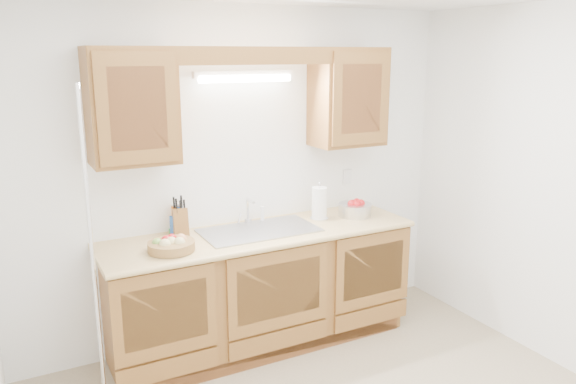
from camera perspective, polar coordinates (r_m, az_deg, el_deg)
room at (r=2.99m, az=6.78°, el=-3.82°), size 3.52×3.50×2.50m
base_cabinets at (r=4.25m, az=-2.84°, el=-9.88°), size 2.20×0.60×0.86m
countertop at (r=4.08m, az=-2.82°, el=-4.30°), size 2.30×0.63×0.04m
upper_cabinet_left at (r=3.77m, az=-15.62°, el=8.38°), size 0.55×0.33×0.75m
upper_cabinet_right at (r=4.43m, az=6.09°, el=9.56°), size 0.55×0.33×0.75m
valance at (r=3.88m, az=-3.08°, el=13.67°), size 2.20×0.05×0.12m
fluorescent_fixture at (r=4.09m, az=-4.41°, el=11.66°), size 0.76×0.08×0.08m
sink at (r=4.12m, az=-2.93°, el=-4.90°), size 0.84×0.46×0.36m
wire_shelf_pole at (r=3.50m, az=-19.24°, el=-6.20°), size 0.03×0.03×2.00m
outlet_plate at (r=4.72m, az=6.04°, el=1.55°), size 0.08×0.01×0.12m
fruit_basket at (r=3.75m, az=-11.79°, el=-5.26°), size 0.33×0.33×0.10m
knife_block at (r=4.01m, az=-10.87°, el=-2.98°), size 0.13×0.18×0.30m
orange_canister at (r=4.09m, az=-11.24°, el=-2.62°), size 0.09×0.09×0.22m
soap_bottle at (r=4.05m, az=-11.05°, el=-2.87°), size 0.12×0.12×0.21m
sponge at (r=4.12m, az=-11.17°, el=-3.94°), size 0.13×0.10×0.02m
paper_towel at (r=4.35m, az=3.20°, el=-1.18°), size 0.14×0.14×0.30m
apple_bowl at (r=4.48m, az=6.83°, el=-1.69°), size 0.32×0.32×0.14m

